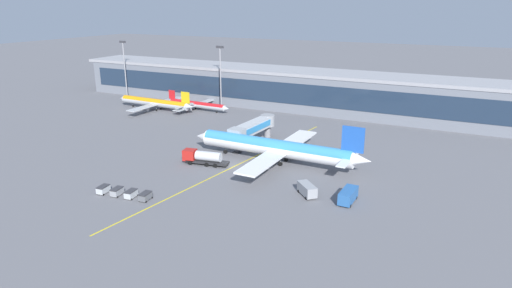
{
  "coord_description": "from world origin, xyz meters",
  "views": [
    {
      "loc": [
        47.28,
        -82.35,
        35.53
      ],
      "look_at": [
        3.87,
        5.22,
        4.5
      ],
      "focal_mm": 31.13,
      "sensor_mm": 36.0,
      "label": 1
    }
  ],
  "objects_px": {
    "main_airliner": "(276,148)",
    "lavatory_truck": "(348,195)",
    "baggage_cart_0": "(103,189)",
    "crew_van": "(307,189)",
    "fuel_tanker": "(203,157)",
    "commuter_jet_far": "(197,104)",
    "baggage_cart_2": "(131,194)",
    "commuter_jet_near": "(155,103)",
    "baggage_cart_1": "(117,192)",
    "baggage_cart_3": "(145,196)"
  },
  "relations": [
    {
      "from": "baggage_cart_0",
      "to": "crew_van",
      "type": "bearing_deg",
      "value": 24.87
    },
    {
      "from": "baggage_cart_0",
      "to": "baggage_cart_3",
      "type": "bearing_deg",
      "value": 6.57
    },
    {
      "from": "baggage_cart_0",
      "to": "lavatory_truck",
      "type": "bearing_deg",
      "value": 21.16
    },
    {
      "from": "fuel_tanker",
      "to": "baggage_cart_0",
      "type": "distance_m",
      "value": 24.06
    },
    {
      "from": "crew_van",
      "to": "commuter_jet_far",
      "type": "relative_size",
      "value": 0.19
    },
    {
      "from": "crew_van",
      "to": "fuel_tanker",
      "type": "bearing_deg",
      "value": 168.26
    },
    {
      "from": "baggage_cart_3",
      "to": "crew_van",
      "type": "bearing_deg",
      "value": 30.49
    },
    {
      "from": "crew_van",
      "to": "commuter_jet_far",
      "type": "height_order",
      "value": "commuter_jet_far"
    },
    {
      "from": "baggage_cart_0",
      "to": "baggage_cart_2",
      "type": "bearing_deg",
      "value": 6.57
    },
    {
      "from": "main_airliner",
      "to": "fuel_tanker",
      "type": "relative_size",
      "value": 4.01
    },
    {
      "from": "crew_van",
      "to": "lavatory_truck",
      "type": "xyz_separation_m",
      "value": [
        8.0,
        0.33,
        0.11
      ]
    },
    {
      "from": "baggage_cart_2",
      "to": "commuter_jet_near",
      "type": "bearing_deg",
      "value": 125.11
    },
    {
      "from": "crew_van",
      "to": "baggage_cart_3",
      "type": "bearing_deg",
      "value": -149.51
    },
    {
      "from": "baggage_cart_1",
      "to": "commuter_jet_far",
      "type": "height_order",
      "value": "commuter_jet_far"
    },
    {
      "from": "fuel_tanker",
      "to": "lavatory_truck",
      "type": "distance_m",
      "value": 35.93
    },
    {
      "from": "crew_van",
      "to": "commuter_jet_near",
      "type": "distance_m",
      "value": 85.12
    },
    {
      "from": "main_airliner",
      "to": "fuel_tanker",
      "type": "xyz_separation_m",
      "value": [
        -14.57,
        -8.65,
        -1.86
      ]
    },
    {
      "from": "baggage_cart_1",
      "to": "baggage_cart_3",
      "type": "xyz_separation_m",
      "value": [
        6.36,
        0.73,
        0.0
      ]
    },
    {
      "from": "fuel_tanker",
      "to": "lavatory_truck",
      "type": "bearing_deg",
      "value": -8.62
    },
    {
      "from": "crew_van",
      "to": "commuter_jet_far",
      "type": "bearing_deg",
      "value": 139.36
    },
    {
      "from": "crew_van",
      "to": "lavatory_truck",
      "type": "distance_m",
      "value": 8.0
    },
    {
      "from": "baggage_cart_3",
      "to": "baggage_cart_1",
      "type": "bearing_deg",
      "value": -173.43
    },
    {
      "from": "baggage_cart_3",
      "to": "commuter_jet_near",
      "type": "bearing_deg",
      "value": 127.24
    },
    {
      "from": "main_airliner",
      "to": "lavatory_truck",
      "type": "xyz_separation_m",
      "value": [
        20.95,
        -14.04,
        -2.19
      ]
    },
    {
      "from": "main_airliner",
      "to": "fuel_tanker",
      "type": "distance_m",
      "value": 17.05
    },
    {
      "from": "main_airliner",
      "to": "lavatory_truck",
      "type": "bearing_deg",
      "value": -33.83
    },
    {
      "from": "baggage_cart_2",
      "to": "commuter_jet_far",
      "type": "relative_size",
      "value": 0.11
    },
    {
      "from": "baggage_cart_0",
      "to": "commuter_jet_far",
      "type": "relative_size",
      "value": 0.11
    },
    {
      "from": "baggage_cart_3",
      "to": "commuter_jet_near",
      "type": "height_order",
      "value": "commuter_jet_near"
    },
    {
      "from": "baggage_cart_1",
      "to": "baggage_cart_3",
      "type": "height_order",
      "value": "same"
    },
    {
      "from": "main_airliner",
      "to": "commuter_jet_near",
      "type": "bearing_deg",
      "value": 152.99
    },
    {
      "from": "baggage_cart_0",
      "to": "baggage_cart_1",
      "type": "height_order",
      "value": "same"
    },
    {
      "from": "baggage_cart_1",
      "to": "baggage_cart_3",
      "type": "bearing_deg",
      "value": 6.57
    },
    {
      "from": "commuter_jet_near",
      "to": "baggage_cart_0",
      "type": "bearing_deg",
      "value": -59.41
    },
    {
      "from": "baggage_cart_3",
      "to": "commuter_jet_far",
      "type": "relative_size",
      "value": 0.11
    },
    {
      "from": "lavatory_truck",
      "to": "baggage_cart_2",
      "type": "xyz_separation_m",
      "value": [
        -37.75,
        -16.34,
        -0.64
      ]
    },
    {
      "from": "crew_van",
      "to": "commuter_jet_far",
      "type": "xyz_separation_m",
      "value": [
        -59.31,
        50.9,
        0.7
      ]
    },
    {
      "from": "main_airliner",
      "to": "baggage_cart_1",
      "type": "xyz_separation_m",
      "value": [
        -19.97,
        -30.75,
        -2.83
      ]
    },
    {
      "from": "baggage_cart_0",
      "to": "baggage_cart_2",
      "type": "xyz_separation_m",
      "value": [
        6.36,
        0.73,
        0.0
      ]
    },
    {
      "from": "baggage_cart_2",
      "to": "baggage_cart_3",
      "type": "xyz_separation_m",
      "value": [
        3.18,
        0.37,
        0.0
      ]
    },
    {
      "from": "crew_van",
      "to": "baggage_cart_3",
      "type": "height_order",
      "value": "crew_van"
    },
    {
      "from": "baggage_cart_2",
      "to": "baggage_cart_1",
      "type": "bearing_deg",
      "value": -173.43
    },
    {
      "from": "baggage_cart_3",
      "to": "commuter_jet_far",
      "type": "height_order",
      "value": "commuter_jet_far"
    },
    {
      "from": "crew_van",
      "to": "baggage_cart_2",
      "type": "bearing_deg",
      "value": -151.71
    },
    {
      "from": "commuter_jet_near",
      "to": "baggage_cart_3",
      "type": "bearing_deg",
      "value": -52.76
    },
    {
      "from": "commuter_jet_near",
      "to": "crew_van",
      "type": "bearing_deg",
      "value": -31.68
    },
    {
      "from": "baggage_cart_1",
      "to": "commuter_jet_near",
      "type": "relative_size",
      "value": 0.09
    },
    {
      "from": "fuel_tanker",
      "to": "baggage_cart_1",
      "type": "height_order",
      "value": "fuel_tanker"
    },
    {
      "from": "baggage_cart_1",
      "to": "baggage_cart_2",
      "type": "distance_m",
      "value": 3.2
    },
    {
      "from": "baggage_cart_2",
      "to": "commuter_jet_far",
      "type": "bearing_deg",
      "value": 113.83
    }
  ]
}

